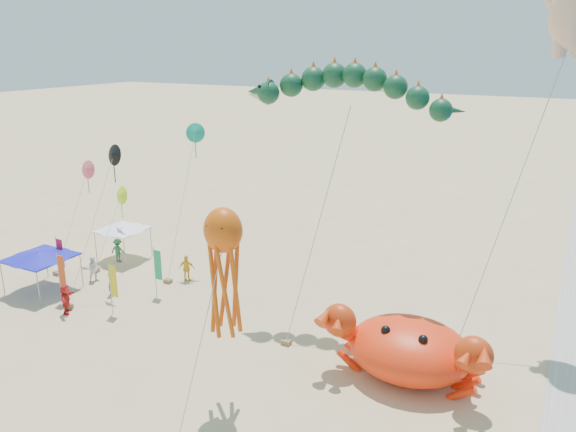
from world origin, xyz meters
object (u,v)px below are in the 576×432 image
object	(u,v)px
octopus_kite	(224,262)
canopy_blue	(40,255)
crab_inflatable	(409,348)
dragon_kite	(348,95)
canopy_white	(122,227)

from	to	relation	value
octopus_kite	canopy_blue	size ratio (longest dim) A/B	2.26
crab_inflatable	canopy_blue	world-z (taller)	crab_inflatable
octopus_kite	canopy_blue	bearing A→B (deg)	166.47
crab_inflatable	octopus_kite	world-z (taller)	octopus_kite
dragon_kite	octopus_kite	world-z (taller)	dragon_kite
octopus_kite	canopy_blue	xyz separation A→B (m)	(-16.63, 4.00, -3.98)
dragon_kite	canopy_blue	world-z (taller)	dragon_kite
canopy_blue	crab_inflatable	bearing A→B (deg)	3.16
dragon_kite	octopus_kite	distance (m)	11.32
canopy_blue	canopy_white	xyz separation A→B (m)	(0.60, 6.55, -0.00)
dragon_kite	canopy_white	world-z (taller)	dragon_kite
canopy_white	dragon_kite	bearing A→B (deg)	-3.66
canopy_blue	dragon_kite	bearing A→B (deg)	16.69
crab_inflatable	canopy_blue	size ratio (longest dim) A/B	2.01
dragon_kite	canopy_white	distance (m)	20.23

